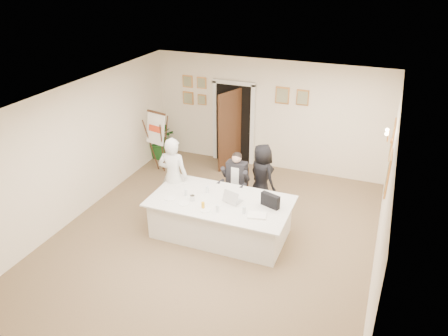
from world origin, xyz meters
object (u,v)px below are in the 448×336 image
object	(u,v)px
flip_chart	(159,145)
standing_woman	(262,176)
paper_stack	(257,215)
potted_palm	(161,139)
conference_table	(220,217)
standing_man	(173,177)
oj_glass	(203,205)
laptop	(233,194)
steel_jug	(192,198)
seated_man	(236,181)
laptop_bag	(270,200)

from	to	relation	value
flip_chart	standing_woman	distance (m)	3.00
paper_stack	potted_palm	bearing A→B (deg)	139.76
flip_chart	standing_woman	xyz separation A→B (m)	(2.91, -0.72, -0.00)
conference_table	standing_man	bearing A→B (deg)	161.77
conference_table	oj_glass	world-z (taller)	oj_glass
laptop	steel_jug	distance (m)	0.78
conference_table	seated_man	xyz separation A→B (m)	(-0.06, 1.02, 0.28)
flip_chart	standing_man	size ratio (longest dim) A/B	0.91
flip_chart	standing_man	bearing A→B (deg)	-52.62
potted_palm	laptop_bag	xyz separation A→B (m)	(3.83, -2.73, 0.36)
laptop	steel_jug	world-z (taller)	laptop
laptop_bag	steel_jug	xyz separation A→B (m)	(-1.45, -0.33, -0.08)
steel_jug	standing_woman	bearing A→B (deg)	59.59
oj_glass	paper_stack	bearing A→B (deg)	6.21
seated_man	potted_palm	size ratio (longest dim) A/B	1.24
conference_table	steel_jug	bearing A→B (deg)	-157.79
conference_table	standing_woman	bearing A→B (deg)	72.90
steel_jug	paper_stack	bearing A→B (deg)	-3.53
standing_man	seated_man	bearing A→B (deg)	-158.46
paper_stack	oj_glass	size ratio (longest dim) A/B	2.57
flip_chart	potted_palm	xyz separation A→B (m)	(-0.39, 0.78, -0.19)
flip_chart	standing_man	distance (m)	2.11
seated_man	laptop	size ratio (longest dim) A/B	3.76
standing_man	paper_stack	distance (m)	2.16
seated_man	potted_palm	bearing A→B (deg)	147.35
oj_glass	steel_jug	size ratio (longest dim) A/B	1.18
standing_woman	oj_glass	xyz separation A→B (m)	(-0.61, -1.75, 0.11)
paper_stack	steel_jug	world-z (taller)	steel_jug
conference_table	seated_man	distance (m)	1.06
conference_table	potted_palm	size ratio (longest dim) A/B	2.49
seated_man	oj_glass	distance (m)	1.44
standing_man	steel_jug	world-z (taller)	standing_man
paper_stack	seated_man	bearing A→B (deg)	123.97
conference_table	standing_man	size ratio (longest dim) A/B	1.56
laptop_bag	flip_chart	bearing A→B (deg)	170.38
flip_chart	laptop	bearing A→B (deg)	-36.29
flip_chart	laptop_bag	bearing A→B (deg)	-29.44
oj_glass	seated_man	bearing A→B (deg)	84.66
standing_woman	paper_stack	bearing A→B (deg)	138.96
laptop	oj_glass	distance (m)	0.63
standing_woman	paper_stack	xyz separation A→B (m)	(0.41, -1.64, 0.06)
standing_woman	flip_chart	bearing A→B (deg)	21.14
potted_palm	conference_table	bearing A→B (deg)	-44.70
potted_palm	steel_jug	xyz separation A→B (m)	(2.38, -3.06, 0.29)
standing_woman	potted_palm	size ratio (longest dim) A/B	1.34
conference_table	potted_palm	xyz separation A→B (m)	(-2.88, 2.85, 0.15)
laptop	laptop_bag	distance (m)	0.73
steel_jug	laptop	bearing A→B (deg)	21.10
conference_table	standing_woman	distance (m)	1.46
seated_man	laptop	world-z (taller)	seated_man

